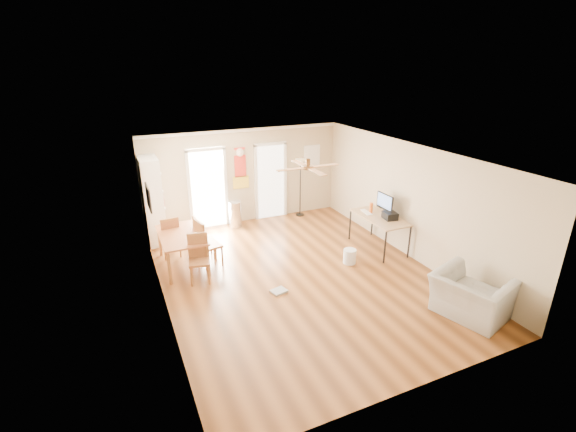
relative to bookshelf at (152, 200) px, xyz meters
name	(u,v)px	position (x,y,z in m)	size (l,w,h in m)	color
floor	(300,276)	(2.52, -3.11, -1.07)	(7.00, 7.00, 0.00)	brown
ceiling	(301,155)	(2.52, -3.11, 1.53)	(5.50, 7.00, 0.00)	silver
wall_back	(245,176)	(2.52, 0.39, 0.23)	(5.50, 0.04, 2.60)	beige
wall_front	(420,311)	(2.52, -6.61, 0.23)	(5.50, 0.04, 2.60)	beige
wall_left	(159,242)	(-0.23, -3.11, 0.23)	(0.04, 7.00, 2.60)	beige
wall_right	(409,201)	(5.27, -3.11, 0.23)	(0.04, 7.00, 2.60)	beige
crown_molding	(301,157)	(2.52, -3.11, 1.49)	(5.50, 7.00, 0.08)	white
kitchen_doorway	(208,190)	(1.47, 0.37, -0.02)	(0.90, 0.10, 2.10)	white
bathroom_doorway	(270,182)	(3.27, 0.37, -0.02)	(0.80, 0.10, 2.10)	white
wall_decal	(240,168)	(2.39, 0.37, 0.48)	(0.46, 0.03, 1.10)	red
ac_grille	(312,155)	(4.57, 0.36, 0.63)	(0.50, 0.04, 0.60)	white
framed_poster	(148,197)	(-0.21, -1.71, 0.63)	(0.04, 0.66, 0.48)	black
ceiling_fan	(308,167)	(2.52, -3.41, 1.36)	(1.24, 1.24, 0.20)	#593819
bookshelf	(152,200)	(0.00, 0.00, 0.00)	(0.43, 0.97, 2.15)	white
dining_table	(183,250)	(0.37, -1.64, -0.69)	(0.91, 1.52, 0.76)	#A35E34
dining_chair_right_a	(205,238)	(0.92, -1.45, -0.57)	(0.41, 0.41, 1.00)	#986531
dining_chair_right_b	(209,243)	(0.92, -1.87, -0.53)	(0.45, 0.45, 1.09)	olive
dining_chair_near	(199,259)	(0.55, -2.47, -0.57)	(0.41, 0.41, 1.00)	#8E5E2D
dining_chair_far	(169,236)	(0.18, -1.03, -0.58)	(0.41, 0.41, 0.99)	#965830
trash_can	(235,214)	(2.09, 0.05, -0.71)	(0.33, 0.33, 0.72)	silver
torchiere_lamp	(300,188)	(4.08, 0.12, -0.23)	(0.32, 0.32, 1.68)	black
computer_desk	(378,232)	(4.84, -2.65, -0.67)	(0.76, 1.52, 0.81)	tan
imac	(385,205)	(4.99, -2.61, 0.01)	(0.08, 0.57, 0.53)	black
keyboard	(366,212)	(4.72, -2.28, -0.25)	(0.13, 0.41, 0.02)	white
printer	(390,216)	(4.97, -2.86, -0.18)	(0.28, 0.33, 0.17)	black
orange_bottle	(371,208)	(4.82, -2.32, -0.14)	(0.08, 0.08, 0.24)	#D45412
wastebasket_a	(350,256)	(3.80, -3.05, -0.91)	(0.29, 0.29, 0.33)	silver
floor_cloth	(279,291)	(1.86, -3.53, -1.05)	(0.30, 0.23, 0.04)	gray
armchair	(471,296)	(4.67, -5.62, -0.68)	(1.20, 1.05, 0.78)	#A1A19C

